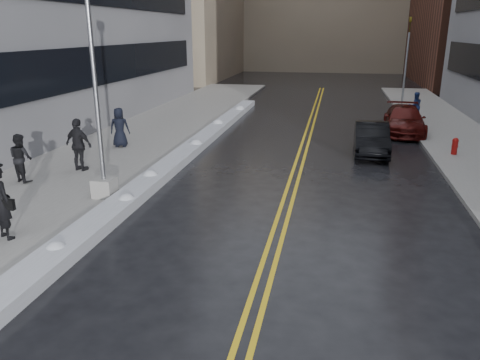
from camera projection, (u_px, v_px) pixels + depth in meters
The scene contains 16 objects.
ground at pixel (184, 234), 12.69m from camera, with size 160.00×160.00×0.00m, color black.
sidewalk_west at pixel (135, 141), 23.09m from camera, with size 5.50×50.00×0.15m, color gray.
sidewalk_east at pixel (478, 157), 20.11m from camera, with size 4.00×50.00×0.15m, color gray.
lane_line_left at pixel (300, 150), 21.58m from camera, with size 0.12×50.00×0.01m, color gold.
lane_line_right at pixel (306, 150), 21.52m from camera, with size 0.12×50.00×0.01m, color gold.
snow_ridge at pixel (187, 152), 20.57m from camera, with size 0.90×30.00×0.34m, color silver.
lamppost at pixel (99, 124), 14.41m from camera, with size 0.65×0.65×7.62m.
fire_hydrant at pixel (455, 145), 20.15m from camera, with size 0.26×0.26×0.73m.
traffic_signal at pixel (406, 59), 32.44m from camera, with size 0.16×0.20×6.00m.
pedestrian_fedora at pixel (2, 203), 11.84m from camera, with size 0.70×0.46×1.92m, color black.
pedestrian_b at pixel (21, 158), 16.41m from camera, with size 0.83×0.65×1.71m, color black.
pedestrian_c at pixel (120, 127), 21.35m from camera, with size 0.88×0.57×1.80m, color black.
pedestrian_d at pixel (79, 145), 17.66m from camera, with size 1.17×0.49×2.00m, color black.
pedestrian_east at pixel (415, 106), 27.78m from camera, with size 0.81×0.63×1.66m, color navy.
car_black at pixel (371, 138), 20.81m from camera, with size 1.45×4.15×1.37m, color black.
car_maroon at pixel (404, 120), 24.93m from camera, with size 2.00×4.92×1.43m, color #480E0B.
Camera 1 is at (3.81, -11.10, 5.28)m, focal length 35.00 mm.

